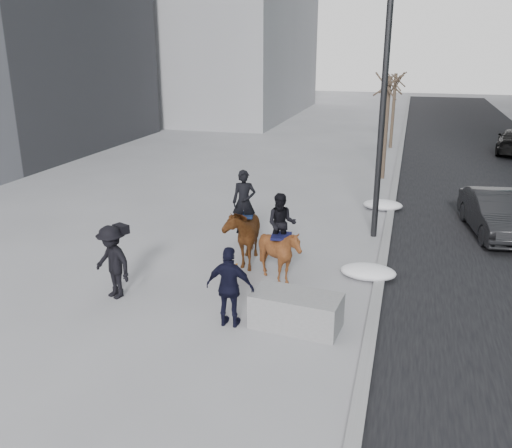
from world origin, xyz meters
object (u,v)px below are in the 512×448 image
(car_near, at_px, (496,214))
(mounted_left, at_px, (243,229))
(mounted_right, at_px, (280,247))
(planter, at_px, (296,311))

(car_near, xyz_separation_m, mounted_left, (-6.89, -4.29, 0.27))
(mounted_left, bearing_deg, mounted_right, -37.48)
(planter, xyz_separation_m, mounted_left, (-2.13, 3.14, 0.57))
(planter, bearing_deg, car_near, 57.37)
(planter, height_order, car_near, car_near)
(car_near, xyz_separation_m, mounted_right, (-5.63, -5.26, 0.23))
(car_near, height_order, mounted_right, mounted_right)
(car_near, bearing_deg, mounted_left, -156.89)
(planter, xyz_separation_m, car_near, (4.76, 7.43, 0.30))
(mounted_left, bearing_deg, car_near, 31.92)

